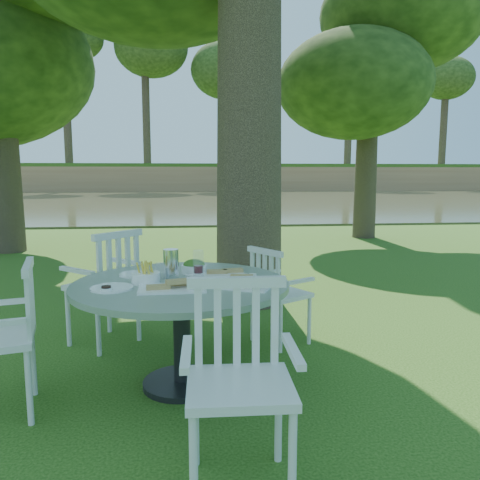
% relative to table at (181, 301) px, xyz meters
% --- Properties ---
extents(ground, '(140.00, 140.00, 0.00)m').
position_rel_table_xyz_m(ground, '(0.55, 1.13, -0.62)').
color(ground, '#1C400D').
rests_on(ground, ground).
extents(table, '(1.48, 1.48, 0.75)m').
position_rel_table_xyz_m(table, '(0.00, 0.00, 0.00)').
color(table, black).
rests_on(table, ground).
extents(chair_ne, '(0.57, 0.58, 0.86)m').
position_rel_table_xyz_m(chair_ne, '(0.78, 0.74, -0.11)').
color(chair_ne, silver).
rests_on(chair_ne, ground).
extents(chair_nw, '(0.69, 0.70, 1.01)m').
position_rel_table_xyz_m(chair_nw, '(-0.62, 0.86, -0.03)').
color(chair_nw, silver).
rests_on(chair_nw, ground).
extents(chair_sw, '(0.55, 0.57, 0.94)m').
position_rel_table_xyz_m(chair_sw, '(-1.03, -0.26, -0.06)').
color(chair_sw, silver).
rests_on(chair_sw, ground).
extents(chair_se, '(0.50, 0.47, 0.97)m').
position_rel_table_xyz_m(chair_se, '(0.29, -1.03, -0.05)').
color(chair_se, silver).
rests_on(chair_se, ground).
extents(tableware, '(1.19, 0.76, 0.21)m').
position_rel_table_xyz_m(tableware, '(-0.03, 0.04, 0.17)').
color(tableware, white).
rests_on(tableware, table).
extents(river, '(100.00, 28.00, 0.12)m').
position_rel_table_xyz_m(river, '(0.55, 24.13, -0.62)').
color(river, '#3B3D24').
rests_on(river, ground).
extents(far_bank, '(100.00, 18.00, 15.20)m').
position_rel_table_xyz_m(far_bank, '(0.82, 42.25, 6.63)').
color(far_bank, '#9B6D48').
rests_on(far_bank, ground).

